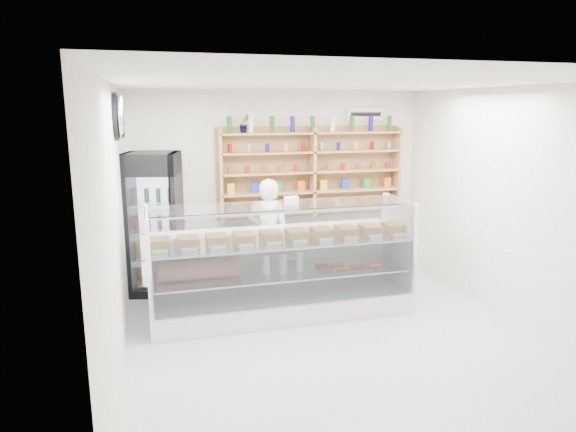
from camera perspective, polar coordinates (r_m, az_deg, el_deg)
name	(u,v)px	position (r m, az deg, el deg)	size (l,w,h in m)	color
room	(336,218)	(5.49, 5.31, -0.19)	(5.00, 5.00, 5.00)	#BABBBF
display_counter	(282,284)	(6.50, -0.71, -7.56)	(3.23, 0.97, 1.41)	white
shop_worker	(269,236)	(7.15, -2.16, -2.20)	(0.59, 0.38, 1.61)	white
drinks_cooler	(155,223)	(7.32, -14.57, -0.78)	(0.84, 0.83, 1.96)	black
wall_shelving	(312,172)	(7.80, 2.71, 4.90)	(2.84, 0.28, 1.33)	#A97D50
potted_plant	(244,123)	(7.49, -4.88, 10.22)	(0.15, 0.12, 0.27)	#1E6626
security_mirror	(121,117)	(6.23, -18.11, 10.45)	(0.15, 0.50, 0.50)	silver
wall_sign	(365,114)	(8.19, 8.59, 11.12)	(0.62, 0.03, 0.20)	white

